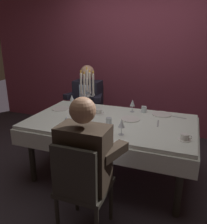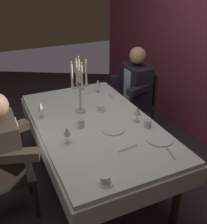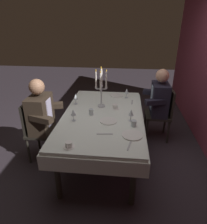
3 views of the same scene
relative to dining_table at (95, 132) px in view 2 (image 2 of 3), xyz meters
The scene contains 19 objects.
ground_plane 0.62m from the dining_table, ahead, with size 12.00×12.00×0.00m, color #322A31.
dining_table is the anchor object (origin of this frame).
candelabra 0.49m from the dining_table, 169.11° to the right, with size 0.19×0.19×0.61m.
dinner_plate_0 0.26m from the dining_table, 24.95° to the left, with size 0.22×0.22×0.01m, color white.
dinner_plate_1 0.68m from the dining_table, 37.09° to the left, with size 0.24×0.24×0.01m, color white.
dinner_plate_2 0.79m from the dining_table, 168.39° to the left, with size 0.23×0.23×0.01m, color white.
wine_glass_0 0.61m from the dining_table, 125.10° to the right, with size 0.07×0.07×0.16m.
wine_glass_1 0.49m from the dining_table, 57.00° to the right, with size 0.07×0.07×0.16m.
wine_glass_2 0.48m from the dining_table, 67.89° to the left, with size 0.07×0.07×0.16m.
wine_glass_3 0.79m from the dining_table, 154.24° to the left, with size 0.07×0.07×0.16m.
water_tumbler_0 0.23m from the dining_table, 78.86° to the right, with size 0.06×0.06×0.08m, color silver.
water_tumbler_1 0.54m from the dining_table, 54.33° to the left, with size 0.07×0.07×0.08m, color silver.
coffee_cup_0 0.88m from the dining_table, 17.91° to the right, with size 0.13×0.12×0.06m.
coffee_cup_1 0.30m from the dining_table, 142.79° to the left, with size 0.13×0.12×0.06m.
spoon_0 0.84m from the dining_table, 26.24° to the left, with size 0.17×0.02×0.01m, color #B7B7BC.
fork_1 0.66m from the dining_table, 139.28° to the left, with size 0.17×0.02×0.01m, color #B7B7BC.
knife_2 0.55m from the dining_table, ahead, with size 0.19×0.02×0.01m, color #B7B7BC.
seated_diner_0 1.13m from the dining_table, 127.91° to the left, with size 0.63×0.48×1.24m.
seated_diner_1 0.90m from the dining_table, 85.59° to the right, with size 0.63×0.48×1.24m.
Camera 2 is at (2.17, -0.89, 2.09)m, focal length 43.46 mm.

